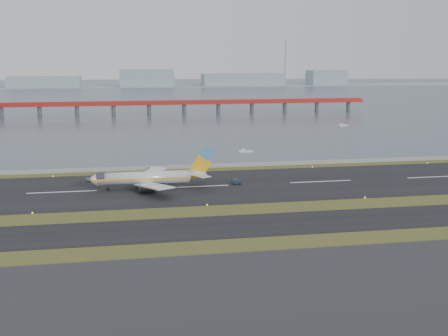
% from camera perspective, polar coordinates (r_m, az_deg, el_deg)
% --- Properties ---
extents(ground, '(1000.00, 1000.00, 0.00)m').
position_cam_1_polar(ground, '(143.75, -1.28, -4.62)').
color(ground, '#344017').
rests_on(ground, ground).
extents(apron_strip, '(1000.00, 50.00, 0.10)m').
position_cam_1_polar(apron_strip, '(93.05, 4.12, -13.75)').
color(apron_strip, '#2D2D2F').
rests_on(apron_strip, ground).
extents(taxiway_strip, '(1000.00, 18.00, 0.10)m').
position_cam_1_polar(taxiway_strip, '(132.38, -0.47, -6.00)').
color(taxiway_strip, black).
rests_on(taxiway_strip, ground).
extents(runway_strip, '(1000.00, 45.00, 0.10)m').
position_cam_1_polar(runway_strip, '(172.50, -2.82, -1.91)').
color(runway_strip, black).
rests_on(runway_strip, ground).
extents(seawall, '(1000.00, 2.50, 1.00)m').
position_cam_1_polar(seawall, '(201.54, -3.92, 0.13)').
color(seawall, '#999994').
rests_on(seawall, ground).
extents(bay_water, '(1400.00, 800.00, 1.30)m').
position_cam_1_polar(bay_water, '(598.29, -8.17, 7.40)').
color(bay_water, '#414E5D').
rests_on(bay_water, ground).
extents(red_pier, '(260.00, 5.00, 10.20)m').
position_cam_1_polar(red_pier, '(390.12, -4.08, 6.54)').
color(red_pier, '#A7211C').
rests_on(red_pier, ground).
extents(far_shoreline, '(1400.00, 80.00, 60.50)m').
position_cam_1_polar(far_shoreline, '(758.14, -7.59, 8.67)').
color(far_shoreline, '#8E9FA8').
rests_on(far_shoreline, ground).
extents(airliner, '(38.52, 32.89, 12.80)m').
position_cam_1_polar(airliner, '(170.39, -7.53, -0.99)').
color(airliner, silver).
rests_on(airliner, ground).
extents(pushback_tug, '(2.74, 1.63, 1.75)m').
position_cam_1_polar(pushback_tug, '(175.29, 1.25, -1.42)').
color(pushback_tug, '#15253C').
rests_on(pushback_tug, ground).
extents(workboat_near, '(6.22, 2.14, 1.50)m').
position_cam_1_polar(workboat_near, '(234.15, 2.16, 1.71)').
color(workboat_near, silver).
rests_on(workboat_near, ground).
extents(workboat_far, '(6.89, 4.25, 1.60)m').
position_cam_1_polar(workboat_far, '(329.03, 11.94, 4.26)').
color(workboat_far, silver).
rests_on(workboat_far, ground).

